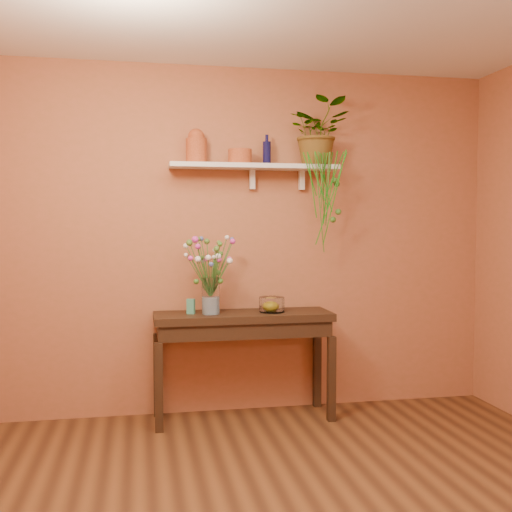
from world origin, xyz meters
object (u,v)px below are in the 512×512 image
(blue_bottle, at_px, (267,153))
(glass_vase, at_px, (211,299))
(sideboard, at_px, (243,328))
(glass_bowl, at_px, (272,305))
(terracotta_jug, at_px, (196,147))
(spider_plant, at_px, (319,133))
(bouquet, at_px, (210,258))

(blue_bottle, height_order, glass_vase, blue_bottle)
(sideboard, bearing_deg, glass_bowl, -4.60)
(blue_bottle, bearing_deg, glass_bowl, -86.70)
(sideboard, xyz_separation_m, blue_bottle, (0.21, 0.13, 1.34))
(sideboard, distance_m, terracotta_jug, 1.41)
(terracotta_jug, relative_size, glass_bowl, 1.36)
(blue_bottle, distance_m, glass_vase, 1.21)
(terracotta_jug, height_order, glass_bowl, terracotta_jug)
(terracotta_jug, xyz_separation_m, spider_plant, (0.95, -0.03, 0.13))
(terracotta_jug, xyz_separation_m, blue_bottle, (0.55, 0.00, -0.03))
(glass_vase, distance_m, bouquet, 0.30)
(blue_bottle, bearing_deg, spider_plant, -4.33)
(terracotta_jug, bearing_deg, spider_plant, -1.58)
(blue_bottle, xyz_separation_m, glass_bowl, (0.01, -0.14, -1.17))
(glass_bowl, bearing_deg, sideboard, 175.40)
(blue_bottle, relative_size, bouquet, 0.51)
(glass_vase, bearing_deg, sideboard, 8.26)
(sideboard, xyz_separation_m, glass_vase, (-0.25, -0.04, 0.23))
(sideboard, height_order, glass_bowl, glass_bowl)
(spider_plant, relative_size, glass_bowl, 2.65)
(terracotta_jug, bearing_deg, glass_bowl, -14.23)
(terracotta_jug, relative_size, glass_vase, 0.95)
(sideboard, height_order, terracotta_jug, terracotta_jug)
(sideboard, bearing_deg, terracotta_jug, 159.93)
(sideboard, relative_size, blue_bottle, 5.79)
(blue_bottle, relative_size, spider_plant, 0.45)
(sideboard, bearing_deg, spider_plant, 8.95)
(sideboard, height_order, bouquet, bouquet)
(spider_plant, distance_m, glass_bowl, 1.39)
(bouquet, bearing_deg, glass_bowl, 3.02)
(terracotta_jug, height_order, blue_bottle, terracotta_jug)
(blue_bottle, xyz_separation_m, glass_vase, (-0.46, -0.16, -1.10))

